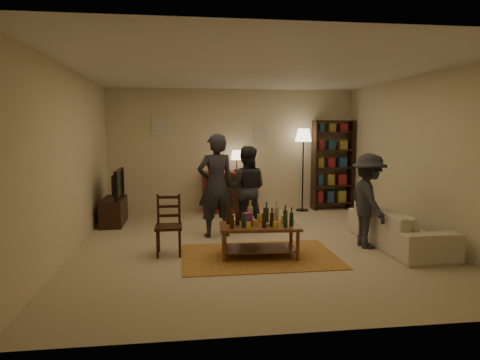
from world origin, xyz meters
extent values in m
plane|color=#C6B793|center=(0.00, 0.00, 0.00)|extent=(6.00, 6.00, 0.00)
plane|color=beige|center=(0.00, 3.00, 1.35)|extent=(5.50, 0.00, 5.50)
plane|color=beige|center=(-2.75, 0.00, 1.35)|extent=(0.00, 6.00, 6.00)
plane|color=beige|center=(2.75, 0.00, 1.35)|extent=(0.00, 6.00, 6.00)
plane|color=beige|center=(0.00, -3.00, 1.35)|extent=(5.50, 0.00, 5.50)
plane|color=white|center=(0.00, 0.00, 2.70)|extent=(6.00, 6.00, 0.00)
cube|color=beige|center=(-1.60, 2.98, 1.90)|extent=(0.35, 0.03, 0.45)
cube|color=beige|center=(0.60, 2.98, 1.70)|extent=(0.30, 0.03, 0.40)
cube|color=brown|center=(-0.05, -0.67, 0.01)|extent=(2.20, 1.50, 0.01)
cube|color=brown|center=(-0.05, -0.67, 0.44)|extent=(1.16, 0.68, 0.04)
cube|color=brown|center=(-0.05, -0.67, 0.12)|extent=(1.06, 0.58, 0.02)
cylinder|color=brown|center=(-0.57, -0.88, 0.21)|extent=(0.05, 0.05, 0.42)
cylinder|color=brown|center=(0.44, -0.95, 0.21)|extent=(0.05, 0.05, 0.42)
cylinder|color=brown|center=(-0.54, -0.39, 0.21)|extent=(0.05, 0.05, 0.42)
cylinder|color=brown|center=(0.47, -0.45, 0.21)|extent=(0.05, 0.05, 0.42)
cylinder|color=gold|center=(-0.43, -0.67, 0.51)|extent=(0.07, 0.07, 0.10)
cylinder|color=gold|center=(-0.24, -0.86, 0.51)|extent=(0.07, 0.07, 0.09)
cylinder|color=gold|center=(-0.01, -0.46, 0.52)|extent=(0.07, 0.07, 0.11)
cylinder|color=gold|center=(0.14, -0.86, 0.51)|extent=(0.07, 0.07, 0.09)
cylinder|color=gold|center=(0.33, -0.52, 0.51)|extent=(0.07, 0.07, 0.10)
cylinder|color=gold|center=(-0.12, -0.68, 0.50)|extent=(0.06, 0.06, 0.08)
cube|color=purple|center=(-0.23, -0.64, 0.55)|extent=(0.16, 0.12, 0.18)
cylinder|color=gray|center=(0.07, -0.69, 0.47)|extent=(0.12, 0.12, 0.03)
cube|color=black|center=(-1.33, -0.40, 0.41)|extent=(0.39, 0.39, 0.04)
cylinder|color=black|center=(-1.49, -0.56, 0.20)|extent=(0.04, 0.04, 0.40)
cylinder|color=black|center=(-1.18, -0.56, 0.20)|extent=(0.04, 0.04, 0.40)
cylinder|color=black|center=(-1.49, -0.25, 0.20)|extent=(0.04, 0.04, 0.40)
cylinder|color=black|center=(-1.18, -0.25, 0.20)|extent=(0.04, 0.04, 0.40)
cube|color=black|center=(-1.33, -0.25, 0.66)|extent=(0.31, 0.03, 0.46)
cube|color=black|center=(-2.45, 1.80, 0.25)|extent=(0.40, 1.00, 0.50)
imported|color=black|center=(-2.43, 1.80, 0.78)|extent=(0.13, 0.97, 0.56)
cube|color=maroon|center=(-0.20, 2.72, 0.45)|extent=(1.00, 0.48, 0.90)
cube|color=black|center=(-0.20, 2.47, 0.22)|extent=(0.92, 0.02, 0.22)
cube|color=black|center=(-0.20, 2.47, 0.48)|extent=(0.92, 0.02, 0.22)
cube|color=black|center=(-0.20, 2.47, 0.74)|extent=(0.92, 0.02, 0.22)
cylinder|color=black|center=(0.05, 2.72, 0.92)|extent=(0.12, 0.12, 0.04)
cylinder|color=black|center=(0.05, 2.72, 1.05)|extent=(0.02, 0.02, 0.22)
cone|color=#FFE5B2|center=(0.05, 2.72, 1.26)|extent=(0.26, 0.26, 0.20)
cube|color=black|center=(1.82, 2.78, 1.00)|extent=(0.04, 0.34, 2.00)
cube|color=black|center=(2.68, 2.78, 1.00)|extent=(0.04, 0.34, 2.00)
cube|color=black|center=(2.25, 2.78, 0.15)|extent=(0.90, 0.34, 0.03)
cube|color=black|center=(2.25, 2.78, 0.55)|extent=(0.90, 0.34, 0.03)
cube|color=black|center=(2.25, 2.78, 0.95)|extent=(0.90, 0.34, 0.03)
cube|color=black|center=(2.25, 2.78, 1.35)|extent=(0.90, 0.34, 0.03)
cube|color=black|center=(2.25, 2.78, 1.75)|extent=(0.90, 0.34, 0.03)
cube|color=black|center=(2.25, 2.78, 2.00)|extent=(0.90, 0.34, 0.03)
cube|color=maroon|center=(1.95, 2.78, 0.29)|extent=(0.12, 0.22, 0.26)
cube|color=navy|center=(2.20, 2.78, 0.29)|extent=(0.15, 0.22, 0.26)
cube|color=olive|center=(2.47, 2.78, 0.29)|extent=(0.18, 0.22, 0.26)
cube|color=navy|center=(1.95, 2.78, 0.69)|extent=(0.12, 0.22, 0.24)
cube|color=olive|center=(2.20, 2.78, 0.69)|extent=(0.15, 0.22, 0.24)
cube|color=maroon|center=(2.47, 2.78, 0.69)|extent=(0.18, 0.22, 0.24)
cube|color=olive|center=(1.95, 2.78, 1.07)|extent=(0.12, 0.22, 0.22)
cube|color=maroon|center=(2.20, 2.78, 1.07)|extent=(0.15, 0.22, 0.22)
cube|color=navy|center=(2.47, 2.78, 1.07)|extent=(0.18, 0.22, 0.22)
cube|color=maroon|center=(1.95, 2.78, 1.47)|extent=(0.12, 0.22, 0.20)
cube|color=navy|center=(2.20, 2.78, 1.47)|extent=(0.15, 0.22, 0.20)
cube|color=olive|center=(2.47, 2.78, 1.47)|extent=(0.18, 0.22, 0.20)
cube|color=navy|center=(1.95, 2.78, 1.85)|extent=(0.12, 0.22, 0.18)
cube|color=olive|center=(2.20, 2.78, 1.85)|extent=(0.15, 0.22, 0.18)
cube|color=maroon|center=(2.47, 2.78, 1.85)|extent=(0.18, 0.22, 0.18)
cylinder|color=black|center=(1.52, 2.65, 0.01)|extent=(0.28, 0.28, 0.03)
cylinder|color=black|center=(1.52, 2.65, 0.82)|extent=(0.03, 0.03, 1.64)
cone|color=#FFE5B2|center=(1.52, 2.65, 1.69)|extent=(0.36, 0.36, 0.28)
imported|color=beige|center=(2.20, -0.40, 0.30)|extent=(0.81, 2.08, 0.61)
imported|color=#24252C|center=(-0.57, 0.60, 0.87)|extent=(0.72, 0.55, 1.75)
imported|color=#28272F|center=(0.00, 0.94, 0.76)|extent=(0.87, 0.75, 1.52)
imported|color=#2A2A32|center=(1.70, -0.38, 0.73)|extent=(0.56, 0.95, 1.45)
camera|label=1|loc=(-1.11, -6.53, 1.81)|focal=32.00mm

